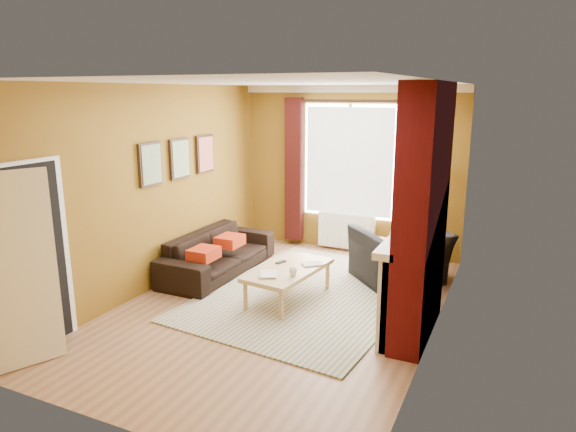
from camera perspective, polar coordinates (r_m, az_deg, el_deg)
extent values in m
plane|color=brown|center=(6.70, -0.91, -10.06)|extent=(5.50, 5.50, 0.00)
cube|color=brown|center=(8.79, 6.88, 5.09)|extent=(3.80, 0.02, 2.80)
cube|color=brown|center=(4.06, -18.15, -5.66)|extent=(3.80, 0.02, 2.80)
cube|color=brown|center=(5.73, 16.43, 0.01)|extent=(0.02, 5.50, 2.80)
cube|color=brown|center=(7.29, -14.56, 2.97)|extent=(0.02, 5.50, 2.80)
cube|color=silver|center=(6.14, -1.01, 14.63)|extent=(3.80, 5.50, 0.01)
cube|color=#4B0A0E|center=(5.75, 14.71, 0.18)|extent=(0.35, 1.40, 2.80)
cube|color=white|center=(6.04, 12.39, -7.51)|extent=(0.12, 1.30, 1.10)
cube|color=white|center=(5.88, 12.18, -2.62)|extent=(0.22, 1.40, 0.08)
cube|color=white|center=(5.53, 10.82, -9.80)|extent=(0.16, 0.14, 1.04)
cube|color=white|center=(6.58, 13.33, -6.03)|extent=(0.16, 0.14, 1.04)
cube|color=black|center=(6.07, 12.62, -8.42)|extent=(0.06, 0.80, 0.90)
cube|color=black|center=(6.24, 12.23, -11.98)|extent=(0.20, 1.00, 0.06)
cube|color=white|center=(5.51, 11.52, -2.37)|extent=(0.03, 0.12, 0.16)
cube|color=black|center=(5.75, 12.10, -1.83)|extent=(0.03, 0.10, 0.14)
cylinder|color=black|center=(5.99, 12.64, -1.34)|extent=(0.10, 0.10, 0.12)
cube|color=black|center=(5.70, 13.10, 4.77)|extent=(0.03, 0.60, 0.75)
cube|color=#A36537|center=(5.71, 12.91, 4.79)|extent=(0.01, 0.52, 0.66)
cube|color=white|center=(8.66, 7.06, 13.86)|extent=(3.80, 0.08, 0.12)
cube|color=white|center=(8.74, 6.85, 6.03)|extent=(1.60, 0.04, 1.90)
cube|color=silver|center=(8.70, 6.77, 6.00)|extent=(1.50, 0.02, 1.80)
cube|color=white|center=(8.72, 6.81, 6.02)|extent=(0.06, 0.04, 1.90)
cube|color=#3A0F0D|center=(9.03, 0.70, 5.10)|extent=(0.30, 0.16, 2.50)
cube|color=#3A0F0D|center=(8.44, 12.97, 4.13)|extent=(0.30, 0.16, 2.50)
cylinder|color=black|center=(8.58, 6.85, 12.59)|extent=(2.30, 0.05, 0.05)
cube|color=white|center=(8.91, 6.49, -1.69)|extent=(1.00, 0.10, 0.60)
cube|color=white|center=(9.00, 3.65, -1.47)|extent=(0.04, 0.03, 0.56)
cube|color=white|center=(8.97, 4.31, -1.54)|extent=(0.04, 0.03, 0.56)
cube|color=white|center=(8.93, 4.97, -1.62)|extent=(0.04, 0.03, 0.56)
cube|color=white|center=(8.90, 5.64, -1.70)|extent=(0.04, 0.03, 0.56)
cube|color=white|center=(8.86, 6.31, -1.77)|extent=(0.04, 0.03, 0.56)
cube|color=white|center=(8.83, 6.98, -1.85)|extent=(0.04, 0.03, 0.56)
cube|color=white|center=(8.80, 7.66, -1.93)|extent=(0.04, 0.03, 0.56)
cube|color=white|center=(8.77, 8.35, -2.01)|extent=(0.04, 0.03, 0.56)
cube|color=white|center=(8.74, 9.04, -2.08)|extent=(0.04, 0.03, 0.56)
cube|color=black|center=(7.14, -15.05, 5.58)|extent=(0.04, 0.44, 0.58)
cube|color=#D2DE34|center=(7.12, -14.89, 5.57)|extent=(0.01, 0.38, 0.52)
cube|color=black|center=(7.64, -11.94, 6.26)|extent=(0.04, 0.44, 0.58)
cube|color=#398B2E|center=(7.63, -11.79, 6.25)|extent=(0.01, 0.38, 0.52)
cube|color=black|center=(8.17, -9.21, 6.84)|extent=(0.04, 0.44, 0.58)
cube|color=#CA3254|center=(8.15, -9.07, 6.83)|extent=(0.01, 0.38, 0.52)
cube|color=white|center=(5.97, -26.63, -4.36)|extent=(0.05, 0.94, 2.06)
cube|color=black|center=(5.95, -26.51, -4.39)|extent=(0.02, 0.80, 1.98)
cube|color=white|center=(5.61, -28.22, -5.62)|extent=(0.37, 0.74, 1.98)
imported|color=#407233|center=(6.26, 13.27, -0.03)|extent=(0.14, 0.10, 0.27)
cube|color=#A7250D|center=(7.28, -9.35, -4.15)|extent=(0.34, 0.40, 0.16)
cube|color=#A7250D|center=(7.84, -6.49, -2.76)|extent=(0.34, 0.40, 0.16)
cube|color=teal|center=(7.09, 2.57, -8.61)|extent=(2.86, 3.73, 0.02)
imported|color=black|center=(7.89, -7.77, -4.05)|extent=(0.85, 2.15, 0.63)
imported|color=black|center=(7.61, 12.31, -4.30)|extent=(1.59, 1.59, 0.78)
cube|color=tan|center=(6.77, 0.07, -6.01)|extent=(0.82, 1.41, 0.06)
cylinder|color=tan|center=(6.52, -4.76, -8.93)|extent=(0.06, 0.06, 0.39)
cylinder|color=tan|center=(6.25, -0.75, -9.95)|extent=(0.06, 0.06, 0.39)
cylinder|color=tan|center=(7.46, 0.74, -5.93)|extent=(0.06, 0.06, 0.39)
cylinder|color=tan|center=(7.22, 4.41, -6.67)|extent=(0.06, 0.06, 0.39)
cylinder|color=#A68448|center=(8.32, 10.04, -3.95)|extent=(0.44, 0.44, 0.42)
cylinder|color=black|center=(8.44, 15.95, -5.41)|extent=(0.27, 0.27, 0.03)
cylinder|color=black|center=(8.23, 16.30, -0.31)|extent=(0.03, 0.03, 1.51)
cone|color=beige|center=(8.08, 16.66, 4.98)|extent=(0.27, 0.27, 0.18)
imported|color=#999999|center=(6.50, -3.17, -6.50)|extent=(0.32, 0.35, 0.03)
imported|color=#999999|center=(6.97, 2.44, -5.09)|extent=(0.33, 0.32, 0.02)
imported|color=#999999|center=(6.45, 0.56, -6.29)|extent=(0.15, 0.15, 0.10)
cube|color=#262629|center=(6.95, -0.81, -5.14)|extent=(0.11, 0.17, 0.02)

